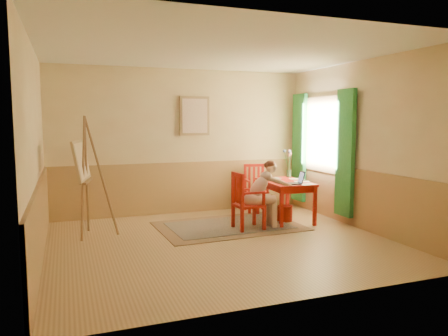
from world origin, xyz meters
name	(u,v)px	position (x,y,z in m)	size (l,w,h in m)	color
room	(221,149)	(0.00, 0.00, 1.40)	(5.04, 4.54, 2.84)	tan
wainscot	(205,200)	(0.00, 0.80, 0.50)	(5.00, 4.50, 1.00)	#A57E4C
window	(321,145)	(2.42, 1.10, 1.35)	(0.12, 2.01, 2.20)	white
wall_portrait	(195,116)	(0.25, 2.20, 1.90)	(0.60, 0.05, 0.76)	#96774D
rug	(229,226)	(0.45, 0.85, 0.01)	(2.47, 1.70, 0.02)	#8C7251
table	(285,186)	(1.58, 0.96, 0.63)	(0.79, 1.24, 0.72)	#B61C12
chair_left	(246,201)	(0.63, 0.54, 0.48)	(0.45, 0.43, 0.97)	#B61C12
chair_back	(256,188)	(1.40, 1.84, 0.47)	(0.48, 0.50, 0.94)	#B61C12
figure	(263,191)	(0.94, 0.54, 0.63)	(0.85, 0.37, 1.15)	#D4AA91
laptop	(295,181)	(1.56, 0.56, 0.76)	(0.40, 0.28, 0.22)	#1E2338
papers	(295,181)	(1.75, 0.91, 0.72)	(0.67, 1.12, 0.00)	white
vase	(289,164)	(1.90, 1.41, 0.97)	(0.18, 0.27, 0.54)	#3F724C
wastebasket	(285,214)	(1.53, 0.84, 0.14)	(0.27, 0.27, 0.29)	#AC1E10
easel	(84,165)	(-1.88, 1.07, 1.12)	(0.70, 0.85, 1.89)	brown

